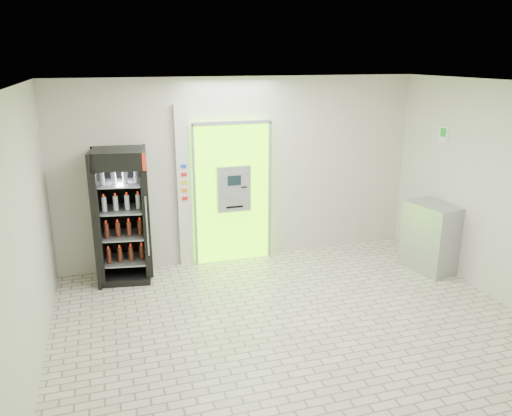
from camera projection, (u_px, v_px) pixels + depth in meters
name	position (u px, v px, depth m)	size (l,w,h in m)	color
ground	(296.00, 327.00, 6.34)	(6.00, 6.00, 0.00)	beige
room_shell	(299.00, 187.00, 5.80)	(6.00, 6.00, 6.00)	beige
atm_assembly	(232.00, 192.00, 8.15)	(1.30, 0.24, 2.33)	#6BFF00
pillar	(184.00, 187.00, 7.92)	(0.22, 0.11, 2.60)	silver
beverage_cooler	(122.00, 218.00, 7.48)	(0.85, 0.80, 2.02)	black
steel_cabinet	(431.00, 237.00, 7.92)	(0.70, 0.91, 1.09)	#999BA0
exit_sign	(444.00, 134.00, 7.83)	(0.02, 0.22, 0.26)	white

